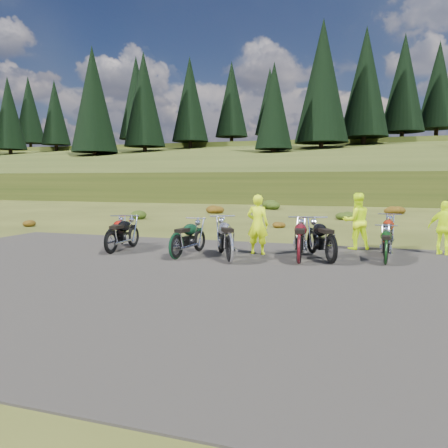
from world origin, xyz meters
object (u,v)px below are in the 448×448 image
(motorcycle_7, at_px, (385,266))
(person_middle, at_px, (258,225))
(motorcycle_0, at_px, (111,255))
(motorcycle_3, at_px, (230,264))

(motorcycle_7, height_order, person_middle, person_middle)
(motorcycle_0, xyz_separation_m, person_middle, (4.26, 1.38, 0.91))
(motorcycle_7, distance_m, person_middle, 3.82)
(motorcycle_0, bearing_deg, motorcycle_7, -86.27)
(person_middle, bearing_deg, motorcycle_3, 80.70)
(motorcycle_7, bearing_deg, motorcycle_0, 96.97)
(motorcycle_3, relative_size, person_middle, 1.29)
(motorcycle_0, relative_size, motorcycle_7, 1.13)
(motorcycle_0, relative_size, motorcycle_3, 0.91)
(motorcycle_3, bearing_deg, motorcycle_7, -102.70)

